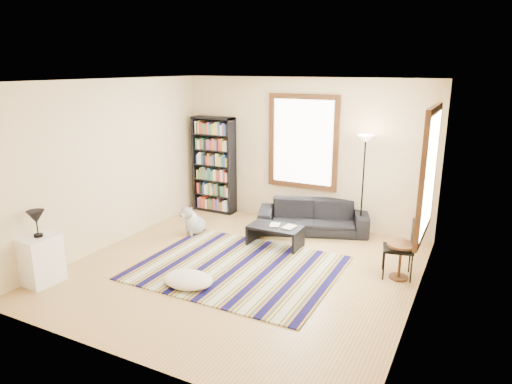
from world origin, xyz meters
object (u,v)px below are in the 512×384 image
at_px(side_table, 400,261).
at_px(floor_cushion, 188,280).
at_px(coffee_table, 275,236).
at_px(dog, 195,220).
at_px(bookshelf, 214,165).
at_px(sofa, 313,217).
at_px(folding_chair, 398,249).
at_px(white_cabinet, 42,260).
at_px(floor_lamp, 363,188).

bearing_deg(side_table, floor_cushion, -148.62).
xyz_separation_m(coffee_table, dog, (-1.56, -0.13, 0.09)).
relative_size(bookshelf, coffee_table, 2.22).
xyz_separation_m(sofa, bookshelf, (-2.31, 0.27, 0.71)).
distance_m(coffee_table, folding_chair, 2.11).
height_order(floor_cushion, white_cabinet, white_cabinet).
xyz_separation_m(floor_cushion, white_cabinet, (-1.90, -0.85, 0.26)).
bearing_deg(coffee_table, side_table, -8.45).
bearing_deg(coffee_table, folding_chair, -7.03).
bearing_deg(floor_cushion, side_table, 31.38).
height_order(coffee_table, dog, dog).
xyz_separation_m(bookshelf, white_cabinet, (-0.40, -3.99, -0.65)).
relative_size(sofa, folding_chair, 2.33).
bearing_deg(sofa, bookshelf, 153.51).
relative_size(floor_lamp, dog, 3.41).
relative_size(floor_cushion, dog, 1.35).
relative_size(sofa, floor_lamp, 1.08).
xyz_separation_m(floor_lamp, white_cabinet, (-3.57, -3.82, -0.58)).
bearing_deg(floor_cushion, folding_chair, 32.84).
distance_m(coffee_table, side_table, 2.15).
height_order(side_table, white_cabinet, white_cabinet).
bearing_deg(floor_lamp, side_table, -55.84).
bearing_deg(floor_cushion, dog, 121.46).
height_order(side_table, dog, dog).
height_order(coffee_table, white_cabinet, white_cabinet).
bearing_deg(dog, side_table, 9.29).
relative_size(floor_cushion, white_cabinet, 1.05).
bearing_deg(sofa, dog, -169.89).
bearing_deg(side_table, bookshelf, 159.34).
bearing_deg(white_cabinet, floor_lamp, 51.08).
height_order(coffee_table, floor_lamp, floor_lamp).
bearing_deg(white_cabinet, coffee_table, 53.42).
bearing_deg(floor_cushion, floor_lamp, 60.64).
height_order(bookshelf, floor_lamp, bookshelf).
bearing_deg(floor_lamp, white_cabinet, -133.05).
bearing_deg(folding_chair, floor_cushion, -159.56).
distance_m(sofa, white_cabinet, 4.60).
relative_size(coffee_table, white_cabinet, 1.29).
height_order(bookshelf, dog, bookshelf).
relative_size(floor_cushion, folding_chair, 0.86).
relative_size(bookshelf, floor_lamp, 1.08).
bearing_deg(floor_lamp, sofa, -173.40).
distance_m(floor_lamp, white_cabinet, 5.26).
bearing_deg(bookshelf, side_table, -20.66).
bearing_deg(sofa, floor_lamp, -13.21).
bearing_deg(white_cabinet, sofa, 58.12).
distance_m(sofa, floor_lamp, 1.08).
xyz_separation_m(coffee_table, floor_cushion, (-0.47, -1.90, -0.09)).
height_order(bookshelf, side_table, bookshelf).
bearing_deg(coffee_table, sofa, 71.05).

